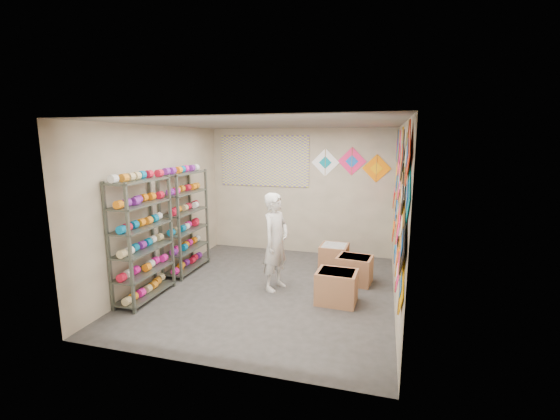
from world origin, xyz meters
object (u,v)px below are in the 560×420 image
(shelf_rack_front, at_px, (142,240))
(carton_b, at_px, (354,270))
(shelf_rack_back, at_px, (185,222))
(carton_c, at_px, (334,257))
(carton_a, at_px, (337,287))
(shopkeeper, at_px, (276,242))

(shelf_rack_front, xyz_separation_m, carton_b, (3.12, 1.53, -0.71))
(shelf_rack_front, relative_size, carton_b, 3.27)
(shelf_rack_back, relative_size, carton_b, 3.27)
(shelf_rack_front, relative_size, carton_c, 3.40)
(shelf_rack_back, relative_size, carton_c, 3.40)
(carton_b, xyz_separation_m, carton_c, (-0.43, 0.58, 0.01))
(carton_a, height_order, carton_c, carton_a)
(shelf_rack_back, distance_m, carton_b, 3.21)
(shopkeeper, xyz_separation_m, carton_b, (1.25, 0.61, -0.57))
(carton_b, bearing_deg, carton_a, -94.85)
(shelf_rack_back, relative_size, shopkeeper, 1.17)
(carton_a, bearing_deg, shelf_rack_front, -164.54)
(shelf_rack_front, distance_m, shelf_rack_back, 1.30)
(carton_c, bearing_deg, carton_b, -51.34)
(carton_b, bearing_deg, shopkeeper, -146.28)
(shopkeeper, distance_m, carton_a, 1.22)
(shopkeeper, relative_size, carton_a, 2.71)
(carton_a, bearing_deg, shelf_rack_back, 170.36)
(shelf_rack_back, xyz_separation_m, shopkeeper, (1.87, -0.38, -0.14))
(shelf_rack_front, xyz_separation_m, shopkeeper, (1.87, 0.92, -0.14))
(shelf_rack_front, height_order, carton_a, shelf_rack_front)
(shelf_rack_front, distance_m, carton_c, 3.49)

